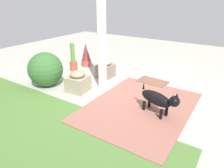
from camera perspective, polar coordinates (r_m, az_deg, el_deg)
ground_plane at (r=4.59m, az=1.54°, el=-1.80°), size 12.00×12.00×0.00m
brick_path at (r=3.96m, az=7.76°, el=-6.23°), size 1.80×2.40×0.02m
porch_pillar at (r=4.38m, az=-2.88°, el=13.80°), size 0.13×0.13×2.44m
stone_planter_nearest at (r=5.29m, az=-1.83°, el=4.23°), size 0.39×0.41×0.46m
stone_planter_mid at (r=4.54m, az=-9.50°, el=0.61°), size 0.47×0.48×0.48m
round_shrub at (r=4.95m, az=-18.15°, el=3.91°), size 0.79×0.79×0.79m
terracotta_pot_spiky at (r=6.18m, az=-7.32°, el=7.99°), size 0.29×0.29×0.68m
terracotta_pot_tall at (r=5.85m, az=-10.82°, el=6.37°), size 0.21×0.21×0.78m
dog at (r=3.62m, az=12.89°, el=-4.19°), size 0.78×0.40×0.54m
doormat at (r=5.11m, az=11.29°, el=0.67°), size 0.74×0.48×0.03m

